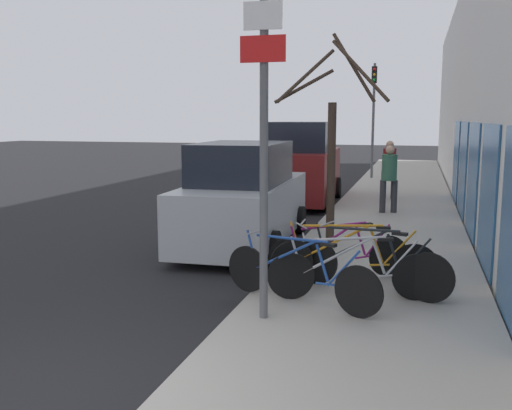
{
  "coord_description": "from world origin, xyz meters",
  "views": [
    {
      "loc": [
        3.14,
        -3.77,
        2.53
      ],
      "look_at": [
        0.84,
        4.36,
        1.24
      ],
      "focal_mm": 40.0,
      "sensor_mm": 36.0,
      "label": 1
    }
  ],
  "objects_px": {
    "bicycle_0": "(299,275)",
    "street_tree": "(331,151)",
    "pedestrian_near": "(389,174)",
    "traffic_light": "(374,105)",
    "signpost": "(264,143)",
    "parked_car_0": "(244,199)",
    "bicycle_3": "(351,260)",
    "parked_car_1": "(301,166)",
    "bicycle_2": "(370,265)",
    "bicycle_1": "(353,272)",
    "pedestrian_far": "(389,165)",
    "bicycle_4": "(341,255)"
  },
  "relations": [
    {
      "from": "traffic_light",
      "to": "parked_car_1",
      "type": "bearing_deg",
      "value": -103.37
    },
    {
      "from": "bicycle_0",
      "to": "pedestrian_near",
      "type": "relative_size",
      "value": 1.29
    },
    {
      "from": "pedestrian_near",
      "to": "traffic_light",
      "type": "height_order",
      "value": "traffic_light"
    },
    {
      "from": "signpost",
      "to": "pedestrian_far",
      "type": "xyz_separation_m",
      "value": [
        0.91,
        10.99,
        -1.1
      ]
    },
    {
      "from": "bicycle_3",
      "to": "parked_car_0",
      "type": "xyz_separation_m",
      "value": [
        -2.43,
        2.77,
        0.39
      ]
    },
    {
      "from": "bicycle_1",
      "to": "parked_car_0",
      "type": "xyz_separation_m",
      "value": [
        -2.53,
        3.34,
        0.42
      ]
    },
    {
      "from": "signpost",
      "to": "pedestrian_far",
      "type": "bearing_deg",
      "value": 85.25
    },
    {
      "from": "signpost",
      "to": "parked_car_0",
      "type": "bearing_deg",
      "value": 109.95
    },
    {
      "from": "signpost",
      "to": "bicycle_3",
      "type": "xyz_separation_m",
      "value": [
        0.86,
        1.55,
        -1.7
      ]
    },
    {
      "from": "signpost",
      "to": "parked_car_0",
      "type": "relative_size",
      "value": 0.82
    },
    {
      "from": "signpost",
      "to": "bicycle_4",
      "type": "height_order",
      "value": "signpost"
    },
    {
      "from": "signpost",
      "to": "pedestrian_near",
      "type": "relative_size",
      "value": 2.24
    },
    {
      "from": "bicycle_3",
      "to": "signpost",
      "type": "bearing_deg",
      "value": 148.61
    },
    {
      "from": "bicycle_2",
      "to": "parked_car_0",
      "type": "distance_m",
      "value": 4.03
    },
    {
      "from": "bicycle_4",
      "to": "pedestrian_near",
      "type": "height_order",
      "value": "pedestrian_near"
    },
    {
      "from": "parked_car_0",
      "to": "pedestrian_far",
      "type": "height_order",
      "value": "parked_car_0"
    },
    {
      "from": "traffic_light",
      "to": "bicycle_3",
      "type": "bearing_deg",
      "value": -86.62
    },
    {
      "from": "parked_car_1",
      "to": "pedestrian_far",
      "type": "height_order",
      "value": "parked_car_1"
    },
    {
      "from": "pedestrian_far",
      "to": "street_tree",
      "type": "relative_size",
      "value": 0.44
    },
    {
      "from": "signpost",
      "to": "bicycle_3",
      "type": "height_order",
      "value": "signpost"
    },
    {
      "from": "street_tree",
      "to": "traffic_light",
      "type": "xyz_separation_m",
      "value": [
        -0.24,
        12.87,
        1.1
      ]
    },
    {
      "from": "pedestrian_far",
      "to": "street_tree",
      "type": "bearing_deg",
      "value": -86.95
    },
    {
      "from": "bicycle_4",
      "to": "traffic_light",
      "type": "height_order",
      "value": "traffic_light"
    },
    {
      "from": "bicycle_4",
      "to": "traffic_light",
      "type": "bearing_deg",
      "value": -27.39
    },
    {
      "from": "bicycle_3",
      "to": "parked_car_1",
      "type": "height_order",
      "value": "parked_car_1"
    },
    {
      "from": "signpost",
      "to": "pedestrian_far",
      "type": "height_order",
      "value": "signpost"
    },
    {
      "from": "bicycle_0",
      "to": "street_tree",
      "type": "distance_m",
      "value": 3.64
    },
    {
      "from": "pedestrian_far",
      "to": "traffic_light",
      "type": "distance_m",
      "value": 6.24
    },
    {
      "from": "bicycle_4",
      "to": "pedestrian_far",
      "type": "distance_m",
      "value": 9.14
    },
    {
      "from": "bicycle_2",
      "to": "street_tree",
      "type": "distance_m",
      "value": 3.12
    },
    {
      "from": "bicycle_0",
      "to": "pedestrian_near",
      "type": "bearing_deg",
      "value": 16.5
    },
    {
      "from": "bicycle_2",
      "to": "street_tree",
      "type": "relative_size",
      "value": 0.57
    },
    {
      "from": "traffic_light",
      "to": "signpost",
      "type": "bearing_deg",
      "value": -89.86
    },
    {
      "from": "street_tree",
      "to": "signpost",
      "type": "bearing_deg",
      "value": -92.89
    },
    {
      "from": "bicycle_3",
      "to": "parked_car_1",
      "type": "xyz_separation_m",
      "value": [
        -2.47,
        8.74,
        0.56
      ]
    },
    {
      "from": "bicycle_1",
      "to": "bicycle_4",
      "type": "relative_size",
      "value": 1.16
    },
    {
      "from": "bicycle_0",
      "to": "parked_car_1",
      "type": "height_order",
      "value": "parked_car_1"
    },
    {
      "from": "bicycle_4",
      "to": "pedestrian_near",
      "type": "relative_size",
      "value": 1.12
    },
    {
      "from": "bicycle_4",
      "to": "street_tree",
      "type": "distance_m",
      "value": 2.58
    },
    {
      "from": "bicycle_1",
      "to": "bicycle_4",
      "type": "distance_m",
      "value": 0.93
    },
    {
      "from": "bicycle_4",
      "to": "parked_car_0",
      "type": "distance_m",
      "value": 3.35
    },
    {
      "from": "bicycle_0",
      "to": "pedestrian_near",
      "type": "xyz_separation_m",
      "value": [
        0.73,
        7.69,
        0.6
      ]
    },
    {
      "from": "bicycle_0",
      "to": "traffic_light",
      "type": "bearing_deg",
      "value": 23.19
    },
    {
      "from": "bicycle_3",
      "to": "pedestrian_near",
      "type": "height_order",
      "value": "pedestrian_near"
    },
    {
      "from": "bicycle_2",
      "to": "parked_car_0",
      "type": "relative_size",
      "value": 0.48
    },
    {
      "from": "signpost",
      "to": "bicycle_1",
      "type": "height_order",
      "value": "signpost"
    },
    {
      "from": "parked_car_1",
      "to": "street_tree",
      "type": "distance_m",
      "value": 6.61
    },
    {
      "from": "bicycle_4",
      "to": "traffic_light",
      "type": "relative_size",
      "value": 0.42
    },
    {
      "from": "bicycle_3",
      "to": "traffic_light",
      "type": "height_order",
      "value": "traffic_light"
    },
    {
      "from": "parked_car_1",
      "to": "street_tree",
      "type": "xyz_separation_m",
      "value": [
        1.8,
        -6.3,
        0.83
      ]
    }
  ]
}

